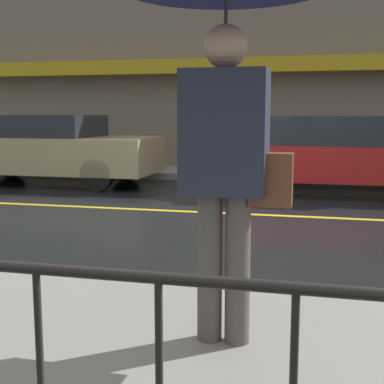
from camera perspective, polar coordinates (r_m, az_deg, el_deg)
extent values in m
plane|color=black|center=(7.95, 4.63, -2.33)|extent=(80.00, 80.00, 0.00)
cube|color=gray|center=(3.19, -10.82, -18.03)|extent=(28.00, 2.86, 0.14)
cube|color=gray|center=(12.47, 7.98, 1.87)|extent=(28.00, 1.84, 0.14)
cube|color=gold|center=(7.95, 4.63, -2.31)|extent=(25.20, 0.12, 0.01)
cube|color=#706656|center=(13.55, 8.73, 15.33)|extent=(28.00, 0.30, 6.25)
cube|color=#B79319|center=(13.08, 8.51, 13.27)|extent=(16.80, 0.55, 0.35)
cylinder|color=#4C4742|center=(3.17, 1.90, -8.06)|extent=(0.15, 0.15, 0.88)
cylinder|color=#4C4742|center=(3.15, 4.89, -8.24)|extent=(0.15, 0.15, 0.88)
cube|color=#232838|center=(3.03, 3.52, 6.35)|extent=(0.48, 0.29, 0.70)
sphere|color=tan|center=(3.05, 3.60, 15.23)|extent=(0.24, 0.24, 0.24)
cylinder|color=#262628|center=(3.04, 3.59, 13.64)|extent=(0.02, 0.02, 0.77)
cube|color=brown|center=(3.01, 8.40, 1.31)|extent=(0.24, 0.12, 0.30)
cube|color=tan|center=(11.59, -14.97, 3.94)|extent=(4.54, 1.78, 0.72)
cube|color=#1E2328|center=(11.65, -15.87, 6.80)|extent=(2.36, 1.64, 0.44)
cylinder|color=black|center=(11.74, -7.04, 2.68)|extent=(0.63, 0.22, 0.63)
cylinder|color=black|center=(10.30, -10.09, 1.81)|extent=(0.63, 0.22, 0.63)
cylinder|color=black|center=(13.00, -18.74, 2.85)|extent=(0.63, 0.22, 0.63)
cube|color=maroon|center=(10.18, 15.02, 3.21)|extent=(4.20, 1.88, 0.62)
cube|color=#1E2328|center=(10.15, 14.19, 6.44)|extent=(2.18, 1.73, 0.51)
cylinder|color=black|center=(11.08, 8.13, 2.47)|extent=(0.69, 0.22, 0.69)
cylinder|color=black|center=(9.44, 7.14, 1.45)|extent=(0.69, 0.22, 0.69)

